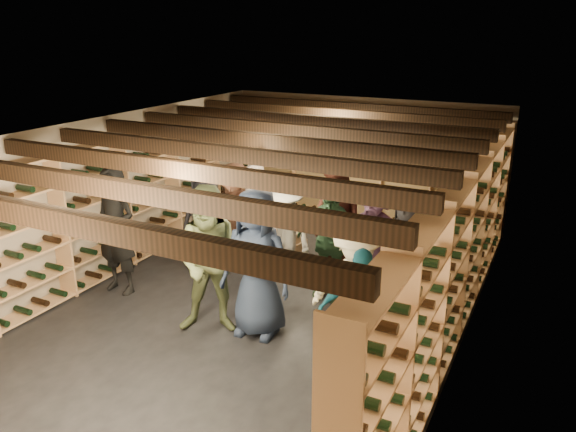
# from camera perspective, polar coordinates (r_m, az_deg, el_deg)

# --- Properties ---
(ground) EXTENTS (8.00, 8.00, 0.00)m
(ground) POSITION_cam_1_polar(r_m,az_deg,el_deg) (8.18, -2.20, -8.08)
(ground) COLOR black
(ground) RESTS_ON ground
(walls) EXTENTS (5.52, 8.02, 2.40)m
(walls) POSITION_cam_1_polar(r_m,az_deg,el_deg) (7.71, -2.31, -0.10)
(walls) COLOR tan
(walls) RESTS_ON ground
(ceiling) EXTENTS (5.50, 8.00, 0.01)m
(ceiling) POSITION_cam_1_polar(r_m,az_deg,el_deg) (7.41, -2.43, 8.71)
(ceiling) COLOR #BEB4A2
(ceiling) RESTS_ON walls
(ceiling_joists) EXTENTS (5.40, 7.12, 0.18)m
(ceiling_joists) POSITION_cam_1_polar(r_m,az_deg,el_deg) (7.44, -2.42, 7.65)
(ceiling_joists) COLOR black
(ceiling_joists) RESTS_ON ground
(wine_rack_left) EXTENTS (0.32, 7.50, 2.15)m
(wine_rack_left) POSITION_cam_1_polar(r_m,az_deg,el_deg) (9.22, -16.41, 1.49)
(wine_rack_left) COLOR tan
(wine_rack_left) RESTS_ON ground
(wine_rack_right) EXTENTS (0.32, 7.50, 2.15)m
(wine_rack_right) POSITION_cam_1_polar(r_m,az_deg,el_deg) (6.96, 16.61, -4.15)
(wine_rack_right) COLOR tan
(wine_rack_right) RESTS_ON ground
(wine_rack_back) EXTENTS (4.70, 0.30, 2.15)m
(wine_rack_back) POSITION_cam_1_polar(r_m,az_deg,el_deg) (11.12, 7.34, 4.98)
(wine_rack_back) COLOR tan
(wine_rack_back) RESTS_ON ground
(crate_stack_left) EXTENTS (0.52, 0.36, 0.85)m
(crate_stack_left) POSITION_cam_1_polar(r_m,az_deg,el_deg) (9.52, -3.87, -1.36)
(crate_stack_left) COLOR tan
(crate_stack_left) RESTS_ON ground
(crate_stack_right) EXTENTS (0.53, 0.38, 0.51)m
(crate_stack_right) POSITION_cam_1_polar(r_m,az_deg,el_deg) (9.31, 0.03, -2.90)
(crate_stack_right) COLOR tan
(crate_stack_right) RESTS_ON ground
(crate_loose) EXTENTS (0.57, 0.44, 0.17)m
(crate_loose) POSITION_cam_1_polar(r_m,az_deg,el_deg) (9.32, 9.99, -4.30)
(crate_loose) COLOR tan
(crate_loose) RESTS_ON ground
(person_0) EXTENTS (0.90, 0.68, 1.67)m
(person_0) POSITION_cam_1_polar(r_m,az_deg,el_deg) (8.78, -8.26, -0.42)
(person_0) COLOR black
(person_0) RESTS_ON ground
(person_1) EXTENTS (0.70, 0.47, 1.87)m
(person_1) POSITION_cam_1_polar(r_m,az_deg,el_deg) (8.33, -17.09, -1.43)
(person_1) COLOR black
(person_1) RESTS_ON ground
(person_2) EXTENTS (1.14, 1.04, 1.91)m
(person_2) POSITION_cam_1_polar(r_m,az_deg,el_deg) (6.97, -7.68, -4.53)
(person_2) COLOR #56633B
(person_2) RESTS_ON ground
(person_3) EXTENTS (1.08, 0.69, 1.60)m
(person_3) POSITION_cam_1_polar(r_m,az_deg,el_deg) (6.62, 6.92, -7.28)
(person_3) COLOR #F1E6BC
(person_3) RESTS_ON ground
(person_4) EXTENTS (0.96, 0.68, 1.52)m
(person_4) POSITION_cam_1_polar(r_m,az_deg,el_deg) (6.15, 7.19, -9.87)
(person_4) COLOR #186480
(person_4) RESTS_ON ground
(person_5) EXTENTS (1.61, 1.09, 1.67)m
(person_5) POSITION_cam_1_polar(r_m,az_deg,el_deg) (9.15, -5.46, 0.45)
(person_5) COLOR brown
(person_5) RESTS_ON ground
(person_6) EXTENTS (0.97, 0.68, 1.88)m
(person_6) POSITION_cam_1_polar(r_m,az_deg,el_deg) (6.88, -3.19, -4.82)
(person_6) COLOR #1E293F
(person_6) RESTS_ON ground
(person_7) EXTENTS (0.75, 0.64, 1.75)m
(person_7) POSITION_cam_1_polar(r_m,az_deg,el_deg) (8.63, -3.48, -0.33)
(person_7) COLOR gray
(person_7) RESTS_ON ground
(person_8) EXTENTS (1.06, 0.94, 1.80)m
(person_8) POSITION_cam_1_polar(r_m,az_deg,el_deg) (8.34, 4.89, -0.87)
(person_8) COLOR #441E17
(person_8) RESTS_ON ground
(person_9) EXTENTS (1.07, 0.76, 1.51)m
(person_9) POSITION_cam_1_polar(r_m,az_deg,el_deg) (8.37, -0.43, -1.78)
(person_9) COLOR #A7A499
(person_9) RESTS_ON ground
(person_10) EXTENTS (1.01, 0.46, 1.70)m
(person_10) POSITION_cam_1_polar(r_m,az_deg,el_deg) (7.84, 4.19, -2.55)
(person_10) COLOR #2C5335
(person_10) RESTS_ON ground
(person_11) EXTENTS (1.42, 0.53, 1.51)m
(person_11) POSITION_cam_1_polar(r_m,az_deg,el_deg) (8.44, 8.60, -1.82)
(person_11) COLOR #8D5C8F
(person_11) RESTS_ON ground
(person_12) EXTENTS (0.73, 0.48, 1.48)m
(person_12) POSITION_cam_1_polar(r_m,az_deg,el_deg) (8.17, 11.74, -2.84)
(person_12) COLOR #2F2E33
(person_12) RESTS_ON ground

